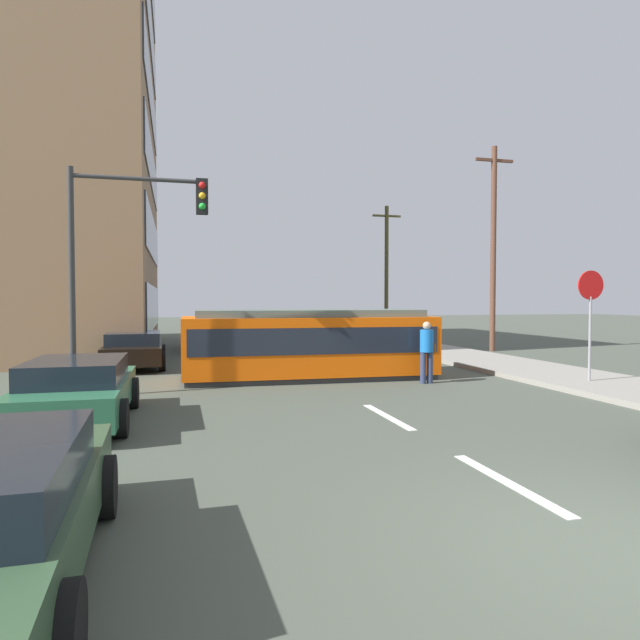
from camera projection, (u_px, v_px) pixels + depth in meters
The scene contains 14 objects.
ground_plane at pixel (331, 386), 14.61m from camera, with size 120.00×120.00×0.00m, color #464D42.
lane_stripe_1 at pixel (507, 482), 6.87m from camera, with size 0.16×2.40×0.01m, color silver.
lane_stripe_2 at pixel (388, 417), 10.74m from camera, with size 0.16×2.40×0.01m, color silver.
lane_stripe_3 at pixel (279, 357), 21.93m from camera, with size 0.16×2.40×0.01m, color silver.
lane_stripe_4 at pixel (257, 345), 27.73m from camera, with size 0.16×2.40×0.01m, color silver.
streetcar_tram at pixel (309, 343), 16.04m from camera, with size 7.18×2.77×1.97m.
city_bus at pixel (228, 327), 25.31m from camera, with size 2.58×5.84×1.75m.
pedestrian_crossing at pixel (427, 348), 15.00m from camera, with size 0.50×0.36×1.67m.
parked_sedan_mid at pixel (78, 390), 10.10m from camera, with size 1.93×4.28×1.19m.
parked_sedan_far at pixel (134, 349), 18.60m from camera, with size 2.07×4.59×1.19m.
stop_sign at pixel (590, 302), 14.50m from camera, with size 0.76×0.07×2.88m.
traffic_light_mast at pixel (127, 237), 12.97m from camera, with size 3.14×0.33×5.28m.
utility_pole_mid at pixel (493, 245), 24.32m from camera, with size 1.80×0.24×8.92m.
utility_pole_far at pixel (386, 269), 34.03m from camera, with size 1.80×0.24×7.97m.
Camera 1 is at (-3.96, -3.99, 2.26)m, focal length 31.27 mm.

